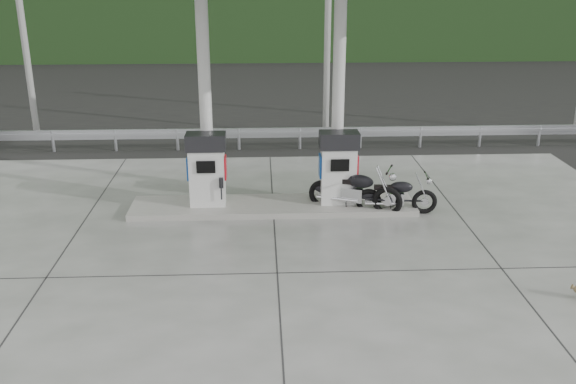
{
  "coord_description": "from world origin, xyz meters",
  "views": [
    {
      "loc": [
        -0.29,
        -12.36,
        5.81
      ],
      "look_at": [
        0.3,
        1.0,
        1.0
      ],
      "focal_mm": 40.0,
      "sensor_mm": 36.0,
      "label": 1
    }
  ],
  "objects_px": {
    "gas_pump_right": "(338,168)",
    "motorcycle_left": "(355,192)",
    "motorcycle_right": "(397,196)",
    "gas_pump_left": "(207,170)"
  },
  "relations": [
    {
      "from": "motorcycle_right",
      "to": "gas_pump_left",
      "type": "bearing_deg",
      "value": -179.13
    },
    {
      "from": "gas_pump_right",
      "to": "motorcycle_left",
      "type": "distance_m",
      "value": 0.71
    },
    {
      "from": "gas_pump_right",
      "to": "motorcycle_right",
      "type": "distance_m",
      "value": 1.57
    },
    {
      "from": "gas_pump_left",
      "to": "gas_pump_right",
      "type": "height_order",
      "value": "same"
    },
    {
      "from": "gas_pump_right",
      "to": "motorcycle_left",
      "type": "xyz_separation_m",
      "value": [
        0.39,
        -0.25,
        -0.53
      ]
    },
    {
      "from": "gas_pump_left",
      "to": "motorcycle_left",
      "type": "distance_m",
      "value": 3.64
    },
    {
      "from": "motorcycle_left",
      "to": "gas_pump_left",
      "type": "bearing_deg",
      "value": -162.82
    },
    {
      "from": "gas_pump_right",
      "to": "motorcycle_right",
      "type": "xyz_separation_m",
      "value": [
        1.39,
        -0.39,
        -0.62
      ]
    },
    {
      "from": "motorcycle_left",
      "to": "motorcycle_right",
      "type": "distance_m",
      "value": 1.02
    },
    {
      "from": "gas_pump_right",
      "to": "motorcycle_right",
      "type": "relative_size",
      "value": 0.98
    }
  ]
}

